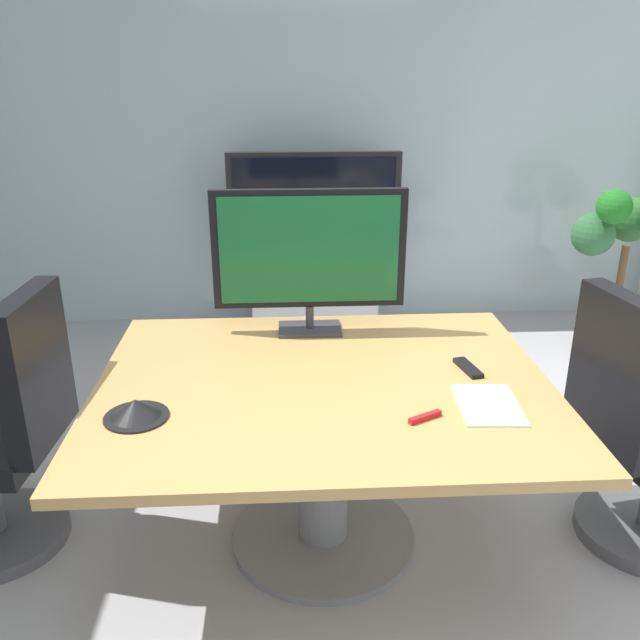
# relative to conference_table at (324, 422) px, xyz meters

# --- Properties ---
(ground_plane) EXTENTS (6.77, 6.77, 0.00)m
(ground_plane) POSITION_rel_conference_table_xyz_m (0.13, -0.21, -0.56)
(ground_plane) COLOR #99999E
(wall_back_glass_partition) EXTENTS (5.24, 0.10, 2.79)m
(wall_back_glass_partition) POSITION_rel_conference_table_xyz_m (0.13, 2.67, 0.84)
(wall_back_glass_partition) COLOR #9EB2B7
(wall_back_glass_partition) RESTS_ON ground
(conference_table) EXTENTS (1.72, 1.37, 0.74)m
(conference_table) POSITION_rel_conference_table_xyz_m (0.00, 0.00, 0.00)
(conference_table) COLOR #B2894C
(conference_table) RESTS_ON ground
(office_chair_left) EXTENTS (0.61, 0.59, 1.09)m
(office_chair_left) POSITION_rel_conference_table_xyz_m (-1.26, 0.06, -0.10)
(office_chair_left) COLOR #4C4C51
(office_chair_left) RESTS_ON ground
(tv_monitor) EXTENTS (0.84, 0.18, 0.64)m
(tv_monitor) POSITION_rel_conference_table_xyz_m (-0.03, 0.51, 0.54)
(tv_monitor) COLOR #333338
(tv_monitor) RESTS_ON conference_table
(wall_display_unit) EXTENTS (1.20, 0.36, 1.31)m
(wall_display_unit) POSITION_rel_conference_table_xyz_m (0.08, 2.32, -0.12)
(wall_display_unit) COLOR #B7BABC
(wall_display_unit) RESTS_ON ground
(potted_plant) EXTENTS (0.64, 0.65, 1.15)m
(potted_plant) POSITION_rel_conference_table_xyz_m (2.12, 1.89, 0.13)
(potted_plant) COLOR brown
(potted_plant) RESTS_ON ground
(conference_phone) EXTENTS (0.22, 0.22, 0.07)m
(conference_phone) POSITION_rel_conference_table_xyz_m (-0.65, -0.24, 0.21)
(conference_phone) COLOR black
(conference_phone) RESTS_ON conference_table
(remote_control) EXTENTS (0.08, 0.18, 0.02)m
(remote_control) POSITION_rel_conference_table_xyz_m (0.57, 0.06, 0.19)
(remote_control) COLOR black
(remote_control) RESTS_ON conference_table
(whiteboard_marker) EXTENTS (0.12, 0.08, 0.02)m
(whiteboard_marker) POSITION_rel_conference_table_xyz_m (0.32, -0.31, 0.19)
(whiteboard_marker) COLOR red
(whiteboard_marker) RESTS_ON conference_table
(paper_notepad) EXTENTS (0.23, 0.31, 0.01)m
(paper_notepad) POSITION_rel_conference_table_xyz_m (0.57, -0.23, 0.19)
(paper_notepad) COLOR white
(paper_notepad) RESTS_ON conference_table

